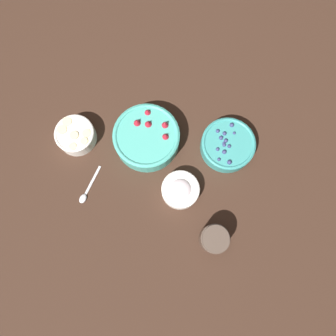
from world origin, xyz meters
TOP-DOWN VIEW (x-y plane):
  - ground_plane at (0.00, 0.00)m, footprint 4.00×4.00m
  - bowl_strawberries at (-0.05, 0.01)m, footprint 0.22×0.22m
  - bowl_blueberries at (0.21, 0.09)m, footprint 0.18×0.18m
  - bowl_bananas at (-0.28, -0.07)m, footprint 0.13×0.13m
  - bowl_cream at (0.12, -0.11)m, footprint 0.12×0.12m
  - jar_chocolate at (0.27, -0.22)m, footprint 0.09×0.09m
  - spoon at (-0.17, -0.23)m, footprint 0.02×0.14m

SIDE VIEW (x-z plane):
  - ground_plane at x=0.00m, z-range 0.00..0.00m
  - spoon at x=-0.17m, z-range 0.00..0.01m
  - bowl_cream at x=0.12m, z-range 0.00..0.06m
  - bowl_blueberries at x=0.21m, z-range 0.00..0.06m
  - bowl_bananas at x=-0.28m, z-range 0.00..0.06m
  - jar_chocolate at x=0.27m, z-range 0.00..0.08m
  - bowl_strawberries at x=-0.05m, z-range 0.00..0.09m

